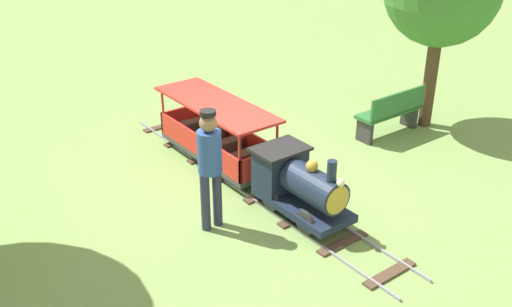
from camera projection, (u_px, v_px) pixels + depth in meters
ground_plane at (244, 180)px, 8.59m from camera, size 60.00×60.00×0.00m
track at (251, 183)px, 8.46m from camera, size 0.76×6.05×0.04m
locomotive at (298, 183)px, 7.52m from camera, size 0.72×1.45×1.00m
passenger_car at (217, 138)px, 8.93m from camera, size 0.82×2.35×0.97m
conductor_person at (210, 161)px, 7.05m from camera, size 0.30×0.30×1.62m
park_bench at (391, 113)px, 9.87m from camera, size 1.30×0.41×0.82m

